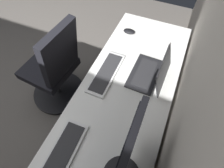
{
  "coord_description": "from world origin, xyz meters",
  "views": [
    {
      "loc": [
        0.51,
        1.79,
        1.83
      ],
      "look_at": [
        -0.05,
        1.55,
        0.95
      ],
      "focal_mm": 30.0,
      "sensor_mm": 36.0,
      "label": 1
    }
  ],
  "objects_px": {
    "monitor_primary": "(123,166)",
    "laptop_leftmost": "(152,72)",
    "drawer_pedestal": "(114,145)",
    "keyboard_main": "(106,73)",
    "keyboard_spare": "(61,155)",
    "office_chair": "(55,71)",
    "mouse_spare": "(129,31)"
  },
  "relations": [
    {
      "from": "monitor_primary",
      "to": "office_chair",
      "type": "distance_m",
      "value": 1.22
    },
    {
      "from": "monitor_primary",
      "to": "keyboard_main",
      "type": "bearing_deg",
      "value": -149.65
    },
    {
      "from": "laptop_leftmost",
      "to": "keyboard_main",
      "type": "distance_m",
      "value": 0.33
    },
    {
      "from": "laptop_leftmost",
      "to": "keyboard_main",
      "type": "bearing_deg",
      "value": -70.96
    },
    {
      "from": "laptop_leftmost",
      "to": "office_chair",
      "type": "bearing_deg",
      "value": -85.27
    },
    {
      "from": "mouse_spare",
      "to": "laptop_leftmost",
      "type": "bearing_deg",
      "value": 38.54
    },
    {
      "from": "keyboard_main",
      "to": "mouse_spare",
      "type": "bearing_deg",
      "value": 180.0
    },
    {
      "from": "mouse_spare",
      "to": "keyboard_main",
      "type": "bearing_deg",
      "value": -0.0
    },
    {
      "from": "keyboard_main",
      "to": "office_chair",
      "type": "bearing_deg",
      "value": -93.82
    },
    {
      "from": "mouse_spare",
      "to": "office_chair",
      "type": "height_order",
      "value": "office_chair"
    },
    {
      "from": "office_chair",
      "to": "keyboard_main",
      "type": "bearing_deg",
      "value": 86.18
    },
    {
      "from": "drawer_pedestal",
      "to": "keyboard_spare",
      "type": "xyz_separation_m",
      "value": [
        0.27,
        -0.21,
        0.39
      ]
    },
    {
      "from": "drawer_pedestal",
      "to": "keyboard_main",
      "type": "height_order",
      "value": "keyboard_main"
    },
    {
      "from": "drawer_pedestal",
      "to": "monitor_primary",
      "type": "relative_size",
      "value": 1.37
    },
    {
      "from": "keyboard_main",
      "to": "office_chair",
      "type": "distance_m",
      "value": 0.62
    },
    {
      "from": "drawer_pedestal",
      "to": "mouse_spare",
      "type": "distance_m",
      "value": 0.97
    },
    {
      "from": "monitor_primary",
      "to": "mouse_spare",
      "type": "distance_m",
      "value": 1.18
    },
    {
      "from": "mouse_spare",
      "to": "office_chair",
      "type": "bearing_deg",
      "value": -49.81
    },
    {
      "from": "drawer_pedestal",
      "to": "keyboard_spare",
      "type": "relative_size",
      "value": 1.64
    },
    {
      "from": "monitor_primary",
      "to": "laptop_leftmost",
      "type": "distance_m",
      "value": 0.74
    },
    {
      "from": "monitor_primary",
      "to": "keyboard_spare",
      "type": "xyz_separation_m",
      "value": [
        0.03,
        -0.35,
        -0.24
      ]
    },
    {
      "from": "monitor_primary",
      "to": "keyboard_main",
      "type": "height_order",
      "value": "monitor_primary"
    },
    {
      "from": "keyboard_main",
      "to": "keyboard_spare",
      "type": "xyz_separation_m",
      "value": [
        0.63,
        0.01,
        0.0
      ]
    },
    {
      "from": "keyboard_spare",
      "to": "mouse_spare",
      "type": "xyz_separation_m",
      "value": [
        -1.13,
        -0.01,
        0.01
      ]
    },
    {
      "from": "drawer_pedestal",
      "to": "keyboard_spare",
      "type": "distance_m",
      "value": 0.52
    },
    {
      "from": "monitor_primary",
      "to": "office_chair",
      "type": "height_order",
      "value": "monitor_primary"
    },
    {
      "from": "office_chair",
      "to": "drawer_pedestal",
      "type": "bearing_deg",
      "value": 62.43
    },
    {
      "from": "drawer_pedestal",
      "to": "office_chair",
      "type": "height_order",
      "value": "office_chair"
    },
    {
      "from": "drawer_pedestal",
      "to": "keyboard_spare",
      "type": "bearing_deg",
      "value": -37.02
    },
    {
      "from": "laptop_leftmost",
      "to": "office_chair",
      "type": "xyz_separation_m",
      "value": [
        0.07,
        -0.86,
        -0.32
      ]
    },
    {
      "from": "keyboard_spare",
      "to": "office_chair",
      "type": "relative_size",
      "value": 0.44
    },
    {
      "from": "monitor_primary",
      "to": "mouse_spare",
      "type": "bearing_deg",
      "value": -162.3
    }
  ]
}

